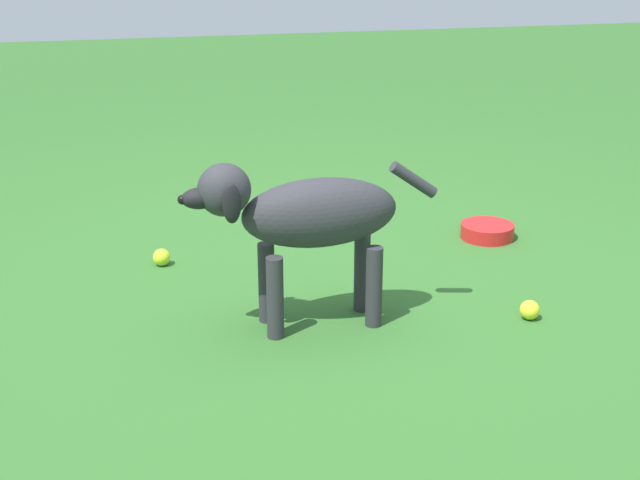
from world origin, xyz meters
TOP-DOWN VIEW (x-y plane):
  - ground at (0.00, 0.00)m, footprint 14.00×14.00m
  - dog at (0.22, -0.11)m, footprint 0.21×0.84m
  - tennis_ball_0 at (-0.42, -0.53)m, footprint 0.07×0.07m
  - tennis_ball_1 at (0.35, 0.62)m, footprint 0.07×0.07m
  - water_bowl at (-0.41, 0.80)m, footprint 0.22×0.22m

SIDE VIEW (x-z plane):
  - ground at x=0.00m, z-range 0.00..0.00m
  - water_bowl at x=-0.41m, z-range 0.00..0.06m
  - tennis_ball_0 at x=-0.42m, z-range 0.00..0.07m
  - tennis_ball_1 at x=0.35m, z-range 0.00..0.07m
  - dog at x=0.22m, z-range 0.09..0.66m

